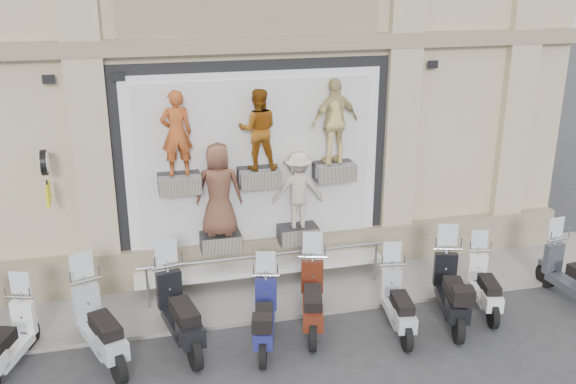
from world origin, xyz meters
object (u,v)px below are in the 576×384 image
clock_sign_bracket (45,170)px  scooter_f (313,288)px  scooter_d (179,301)px  scooter_b (6,331)px  scooter_e (264,306)px  scooter_c (99,315)px  scooter_g (399,293)px  scooter_i (485,276)px  guard_rail (266,275)px  scooter_h (452,280)px  scooter_j (575,266)px

clock_sign_bracket → scooter_f: 5.21m
scooter_d → clock_sign_bracket: bearing=128.2°
scooter_b → scooter_e: scooter_e is taller
scooter_c → scooter_f: bearing=-18.2°
scooter_c → scooter_d: bearing=-14.3°
scooter_d → scooter_f: scooter_d is taller
scooter_c → scooter_d: size_ratio=0.98×
scooter_g → scooter_e: bearing=-173.9°
scooter_c → scooter_g: 5.15m
scooter_g → scooter_i: bearing=17.0°
scooter_c → scooter_b: bearing=158.5°
scooter_c → scooter_i: scooter_c is taller
guard_rail → scooter_i: scooter_i is taller
scooter_g → scooter_i: size_ratio=1.04×
guard_rail → scooter_i: 4.20m
scooter_h → scooter_i: 0.83m
scooter_b → scooter_f: size_ratio=0.92×
clock_sign_bracket → scooter_f: size_ratio=0.51×
guard_rail → scooter_b: scooter_b is taller
guard_rail → scooter_d: (-1.81, -1.33, 0.40)m
scooter_b → scooter_c: scooter_c is taller
guard_rail → scooter_c: scooter_c is taller
clock_sign_bracket → scooter_j: clock_sign_bracket is taller
scooter_j → scooter_c: bearing=172.6°
clock_sign_bracket → scooter_d: size_ratio=0.48×
scooter_g → scooter_h: bearing=12.9°
guard_rail → scooter_c: (-3.13, -1.46, 0.38)m
scooter_c → scooter_g: (5.14, -0.33, -0.11)m
scooter_e → scooter_b: bearing=-168.5°
scooter_b → scooter_f: (5.11, 0.08, 0.06)m
scooter_c → scooter_h: scooter_c is taller
clock_sign_bracket → scooter_i: size_ratio=0.58×
scooter_f → scooter_b: bearing=-163.5°
scooter_h → scooter_b: bearing=-166.0°
scooter_d → scooter_b: bearing=171.0°
scooter_e → scooter_j: scooter_j is taller
scooter_f → scooter_i: 3.35m
guard_rail → scooter_d: 2.28m
clock_sign_bracket → scooter_c: 2.85m
scooter_h → scooter_d: bearing=-168.3°
guard_rail → scooter_i: bearing=-21.5°
clock_sign_bracket → scooter_c: (0.77, -1.93, -1.95)m
scooter_c → scooter_i: bearing=-20.6°
scooter_c → scooter_j: size_ratio=1.10×
clock_sign_bracket → scooter_h: size_ratio=0.50×
scooter_b → scooter_h: size_ratio=0.90×
scooter_g → scooter_j: 3.71m
scooter_c → scooter_h: 6.23m
guard_rail → clock_sign_bracket: size_ratio=4.96×
scooter_g → scooter_i: (1.88, 0.26, -0.03)m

